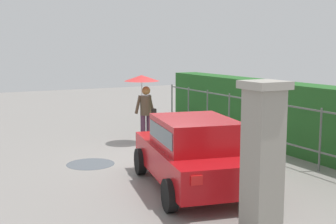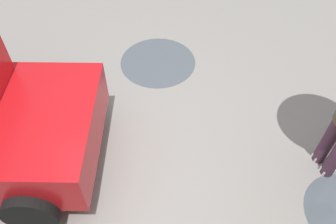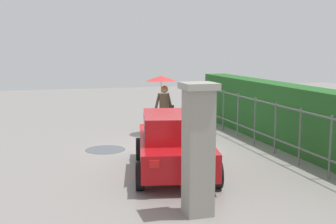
% 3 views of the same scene
% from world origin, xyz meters
% --- Properties ---
extents(ground_plane, '(40.00, 40.00, 0.00)m').
position_xyz_m(ground_plane, '(0.00, 0.00, 0.00)').
color(ground_plane, gray).
extents(car, '(3.97, 2.48, 1.48)m').
position_xyz_m(car, '(2.36, -0.72, 0.80)').
color(car, '#B71116').
rests_on(car, ground).
extents(pedestrian, '(1.05, 1.05, 2.06)m').
position_xyz_m(pedestrian, '(-2.22, 0.27, 1.54)').
color(pedestrian, '#47283D').
rests_on(pedestrian, ground).
extents(gate_pillar, '(0.60, 0.60, 2.42)m').
position_xyz_m(gate_pillar, '(4.97, -1.08, 1.24)').
color(gate_pillar, gray).
rests_on(gate_pillar, ground).
extents(fence_section, '(9.85, 0.05, 1.50)m').
position_xyz_m(fence_section, '(0.16, 2.58, 0.83)').
color(fence_section, '#59605B').
rests_on(fence_section, ground).
extents(hedge_row, '(10.80, 0.90, 1.90)m').
position_xyz_m(hedge_row, '(0.16, 3.46, 0.95)').
color(hedge_row, '#235B23').
rests_on(hedge_row, ground).
extents(puddle_near, '(1.20, 1.20, 0.00)m').
position_xyz_m(puddle_near, '(-0.51, -2.00, 0.00)').
color(puddle_near, '#4C545B').
rests_on(puddle_near, ground).
extents(puddle_far, '(1.04, 1.04, 0.00)m').
position_xyz_m(puddle_far, '(-2.17, 0.96, 0.00)').
color(puddle_far, '#4C545B').
rests_on(puddle_far, ground).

